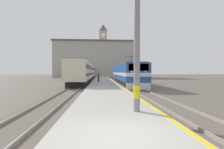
% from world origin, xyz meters
% --- Properties ---
extents(ground_plane, '(200.00, 200.00, 0.00)m').
position_xyz_m(ground_plane, '(0.00, 30.00, 0.00)').
color(ground_plane, '#60564C').
extents(platform, '(4.39, 140.00, 0.37)m').
position_xyz_m(platform, '(0.00, 25.00, 0.18)').
color(platform, '#ADA89E').
rests_on(platform, ground).
extents(rail_track_near, '(2.84, 140.00, 0.16)m').
position_xyz_m(rail_track_near, '(3.73, 25.00, 0.03)').
color(rail_track_near, '#60564C').
rests_on(rail_track_near, ground).
extents(rail_track_far, '(2.84, 140.00, 0.16)m').
position_xyz_m(rail_track_far, '(-3.84, 25.00, 0.03)').
color(rail_track_far, '#60564C').
rests_on(rail_track_far, ground).
extents(locomotive_train, '(2.92, 19.85, 4.38)m').
position_xyz_m(locomotive_train, '(3.73, 24.25, 1.75)').
color(locomotive_train, black).
rests_on(locomotive_train, ground).
extents(passenger_train, '(2.92, 44.75, 3.96)m').
position_xyz_m(passenger_train, '(-3.84, 38.94, 2.13)').
color(passenger_train, black).
rests_on(passenger_train, ground).
extents(catenary_mast, '(2.98, 0.31, 8.47)m').
position_xyz_m(catenary_mast, '(1.14, 2.91, 4.57)').
color(catenary_mast, gray).
rests_on(catenary_mast, platform).
extents(person_on_platform, '(0.34, 0.34, 1.71)m').
position_xyz_m(person_on_platform, '(-0.90, 25.82, 1.27)').
color(person_on_platform, '#23232D').
rests_on(person_on_platform, platform).
extents(clock_tower, '(4.13, 4.13, 23.63)m').
position_xyz_m(clock_tower, '(0.72, 74.41, 12.52)').
color(clock_tower, tan).
rests_on(clock_tower, ground).
extents(station_building, '(29.33, 9.18, 13.46)m').
position_xyz_m(station_building, '(-2.83, 60.90, 6.75)').
color(station_building, '#A8A399').
rests_on(station_building, ground).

